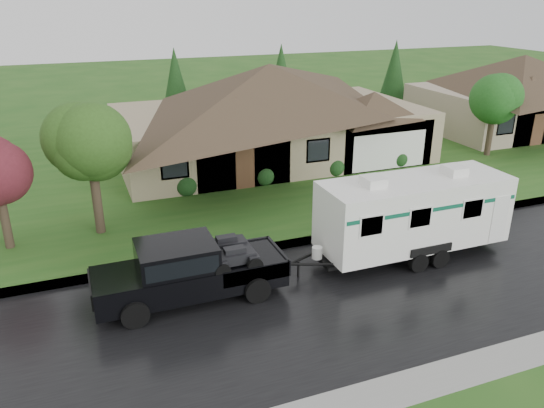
# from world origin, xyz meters

# --- Properties ---
(ground) EXTENTS (140.00, 140.00, 0.00)m
(ground) POSITION_xyz_m (0.00, 0.00, 0.00)
(ground) COLOR #235319
(ground) RESTS_ON ground
(road) EXTENTS (140.00, 8.00, 0.01)m
(road) POSITION_xyz_m (0.00, -2.00, 0.01)
(road) COLOR black
(road) RESTS_ON ground
(curb) EXTENTS (140.00, 0.50, 0.15)m
(curb) POSITION_xyz_m (0.00, 2.25, 0.07)
(curb) COLOR gray
(curb) RESTS_ON ground
(lawn) EXTENTS (140.00, 26.00, 0.15)m
(lawn) POSITION_xyz_m (0.00, 15.00, 0.07)
(lawn) COLOR #235319
(lawn) RESTS_ON ground
(house_main) EXTENTS (19.44, 10.80, 6.90)m
(house_main) POSITION_xyz_m (2.29, 13.84, 3.59)
(house_main) COLOR gray
(house_main) RESTS_ON lawn
(house_neighbor) EXTENTS (15.12, 9.72, 6.45)m
(house_neighbor) POSITION_xyz_m (22.27, 14.34, 3.32)
(house_neighbor) COLOR tan
(house_neighbor) RESTS_ON lawn
(tree_left_green) EXTENTS (3.30, 3.30, 5.45)m
(tree_left_green) POSITION_xyz_m (-8.69, 6.06, 3.93)
(tree_left_green) COLOR #382B1E
(tree_left_green) RESTS_ON lawn
(tree_right_green) EXTENTS (3.00, 3.00, 4.97)m
(tree_right_green) POSITION_xyz_m (14.84, 9.35, 3.59)
(tree_right_green) COLOR #382B1E
(tree_right_green) RESTS_ON lawn
(shrub_row) EXTENTS (13.60, 1.00, 1.00)m
(shrub_row) POSITION_xyz_m (2.00, 9.30, 0.65)
(shrub_row) COLOR #143814
(shrub_row) RESTS_ON lawn
(pickup_truck) EXTENTS (6.28, 2.39, 2.09)m
(pickup_truck) POSITION_xyz_m (-6.35, -0.23, 1.12)
(pickup_truck) COLOR black
(pickup_truck) RESTS_ON ground
(travel_trailer) EXTENTS (7.75, 2.72, 3.48)m
(travel_trailer) POSITION_xyz_m (2.46, -0.23, 1.84)
(travel_trailer) COLOR white
(travel_trailer) RESTS_ON ground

